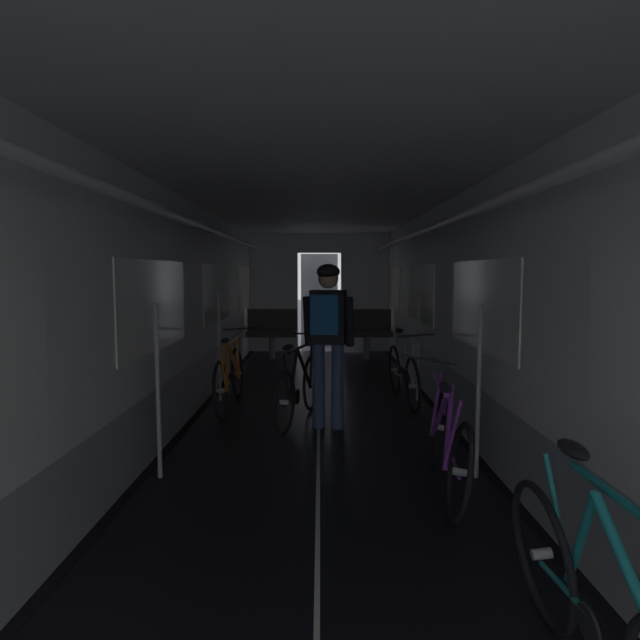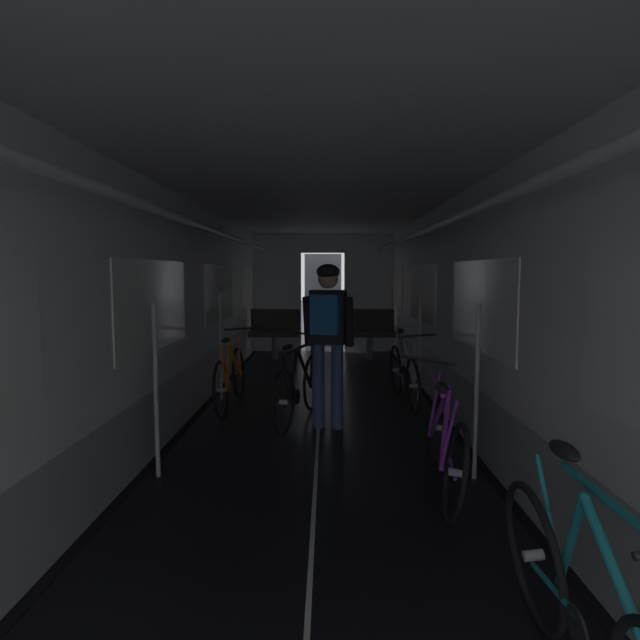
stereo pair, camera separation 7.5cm
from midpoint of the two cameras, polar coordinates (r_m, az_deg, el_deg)
name	(u,v)px [view 1 (the left image)]	position (r m, az deg, el deg)	size (l,w,h in m)	color
train_car_shell	(320,267)	(5.66, -0.41, 5.66)	(3.14, 12.34, 2.57)	black
bench_seat_far_left	(273,329)	(10.24, -5.23, -0.96)	(0.98, 0.51, 0.95)	gray
bench_seat_far_right	(367,329)	(10.23, 4.86, -0.96)	(0.98, 0.51, 0.95)	gray
bicycle_silver	(404,373)	(6.81, 8.67, -5.62)	(0.44, 1.69, 0.94)	black
bicycle_orange	(231,377)	(6.56, -9.82, -6.04)	(0.44, 1.69, 0.95)	black
bicycle_purple	(449,441)	(4.21, 13.10, -12.47)	(0.44, 1.70, 0.96)	black
bicycle_teal	(601,612)	(2.48, 26.99, -26.05)	(0.44, 1.69, 0.95)	black
person_cyclist_aisle	(329,328)	(5.54, 0.57, -0.81)	(0.56, 0.44, 1.73)	#384C75
bicycle_black_in_aisle	(300,387)	(5.92, -2.52, -7.18)	(0.58, 1.64, 0.93)	black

